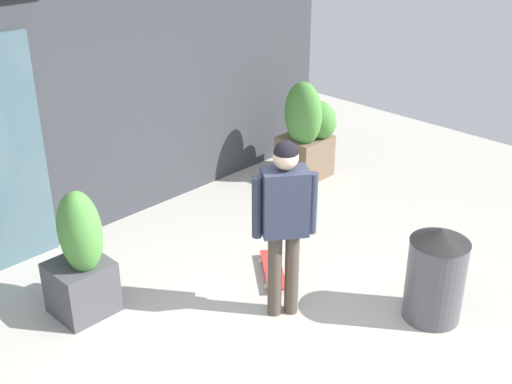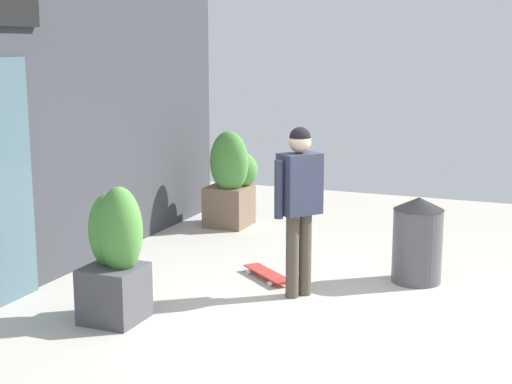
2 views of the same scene
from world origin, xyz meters
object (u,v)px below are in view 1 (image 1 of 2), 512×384
Objects in this scene: planter_box_left at (80,252)px; skateboarder at (285,212)px; trash_bin at (436,274)px; skateboard at (273,270)px; planter_box_right at (307,133)px.

skateboarder is at bearing -47.02° from planter_box_left.
skateboard is at bearing 108.79° from trash_bin.
planter_box_right is (2.10, 1.36, 0.58)m from skateboard.
trash_bin is at bearing -101.98° from skateboarder.
skateboarder reaches higher than trash_bin.
planter_box_right reaches higher than skateboard.
skateboarder is 1.91m from planter_box_left.
trash_bin is at bearing -118.67° from planter_box_right.
planter_box_right is 3.30m from trash_bin.
planter_box_right is (2.51, 1.86, -0.43)m from skateboarder.
planter_box_left is 3.25m from trash_bin.
planter_box_left is 3.81m from planter_box_right.
skateboard is 0.76× the size of trash_bin.
planter_box_left reaches higher than skateboard.
skateboard is 0.52× the size of planter_box_right.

